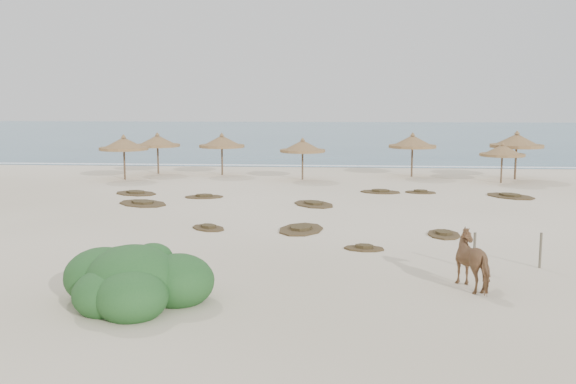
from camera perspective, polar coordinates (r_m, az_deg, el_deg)
name	(u,v)px	position (r m, az deg, el deg)	size (l,w,h in m)	color
ground	(274,239)	(23.01, -1.26, -4.22)	(160.00, 160.00, 0.00)	#F0DEC5
ocean	(323,133)	(97.51, 3.17, 5.25)	(200.00, 100.00, 0.01)	#255571
foam_line	(308,166)	(48.66, 1.80, 2.34)	(70.00, 0.60, 0.01)	white
palapa_0	(124,144)	(41.35, -14.39, 4.12)	(3.30, 3.30, 2.84)	#4F3D28
palapa_1	(157,142)	(44.16, -11.53, 4.41)	(3.02, 3.02, 2.80)	#4F3D28
palapa_2	(222,142)	(42.76, -5.90, 4.43)	(3.02, 3.02, 2.81)	#4F3D28
palapa_3	(303,147)	(40.00, 1.30, 4.04)	(3.25, 3.25, 2.65)	#4F3D28
palapa_4	(412,142)	(42.29, 11.01, 4.36)	(3.45, 3.45, 2.89)	#4F3D28
palapa_5	(517,141)	(42.57, 19.66, 4.26)	(3.86, 3.86, 3.08)	#4F3D28
palapa_6	(502,151)	(40.47, 18.52, 3.47)	(2.71, 2.71, 2.48)	#4F3D28
horse	(476,261)	(17.66, 16.36, -5.87)	(0.81, 1.78, 1.50)	brown
fence_post_near	(474,251)	(19.65, 16.24, -5.05)	(0.08, 0.08, 1.11)	#625B49
fence_post_far	(540,250)	(20.44, 21.53, -4.85)	(0.08, 0.08, 1.07)	#625B49
bush	(134,282)	(16.18, -13.50, -7.76)	(3.80, 3.35, 1.70)	#2B5F28
scrub_1	(143,203)	(31.49, -12.79, -0.96)	(3.37, 3.21, 0.16)	#4F3D23
scrub_2	(208,227)	(25.03, -7.10, -3.15)	(1.87, 1.88, 0.16)	#4F3D23
scrub_3	(314,204)	(30.50, 2.30, -1.06)	(2.69, 3.00, 0.16)	#4F3D23
scrub_4	(444,234)	(24.35, 13.68, -3.64)	(1.23, 1.85, 0.16)	#4F3D23
scrub_5	(510,196)	(34.94, 19.15, -0.33)	(3.07, 3.23, 0.16)	#4F3D23
scrub_6	(136,193)	(34.98, -13.37, -0.09)	(2.97, 2.61, 0.16)	#4F3D23
scrub_7	(380,192)	(34.93, 8.21, 0.04)	(2.40, 1.81, 0.16)	#4F3D23
scrub_9	(301,229)	(24.58, 1.16, -3.30)	(2.09, 2.81, 0.16)	#4F3D23
scrub_10	(420,192)	(35.17, 11.69, 0.01)	(1.83, 1.37, 0.16)	#4F3D23
scrub_11	(101,262)	(20.47, -16.26, -5.97)	(1.51, 2.22, 0.16)	#4F3D23
scrub_12	(364,248)	(21.62, 6.78, -4.95)	(1.47, 1.06, 0.16)	#4F3D23
scrub_13	(204,196)	(33.10, -7.47, -0.39)	(2.16, 1.59, 0.16)	#4F3D23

